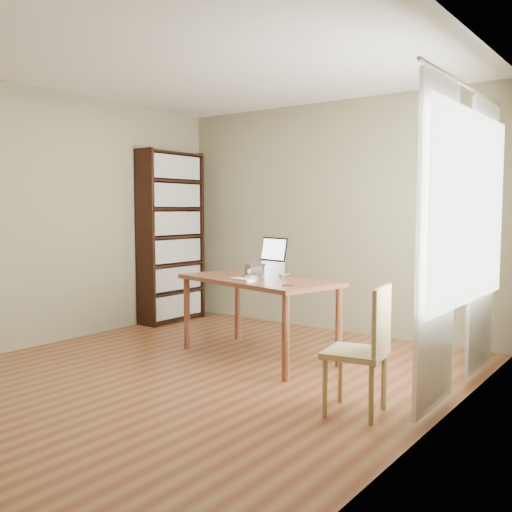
% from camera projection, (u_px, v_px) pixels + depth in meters
% --- Properties ---
extents(room, '(4.04, 4.54, 2.64)m').
position_uv_depth(room, '(200.00, 220.00, 4.69)').
color(room, '#602C19').
rests_on(room, ground).
extents(bookshelf, '(0.30, 0.90, 2.10)m').
position_uv_depth(bookshelf, '(171.00, 237.00, 7.05)').
color(bookshelf, black).
rests_on(bookshelf, ground).
extents(curtains, '(0.03, 1.90, 2.25)m').
position_uv_depth(curtains, '(462.00, 239.00, 4.21)').
color(curtains, silver).
rests_on(curtains, ground).
extents(desk, '(1.67, 1.09, 0.75)m').
position_uv_depth(desk, '(258.00, 287.00, 5.31)').
color(desk, '#5E2C1B').
rests_on(desk, ground).
extents(laptop_stand, '(0.32, 0.25, 0.13)m').
position_uv_depth(laptop_stand, '(263.00, 268.00, 5.36)').
color(laptop_stand, silver).
rests_on(laptop_stand, desk).
extents(laptop, '(0.38, 0.35, 0.24)m').
position_uv_depth(laptop, '(267.00, 257.00, 5.40)').
color(laptop, silver).
rests_on(laptop, laptop_stand).
extents(keyboard, '(0.28, 0.17, 0.02)m').
position_uv_depth(keyboard, '(242.00, 279.00, 5.14)').
color(keyboard, silver).
rests_on(keyboard, desk).
extents(coaster, '(0.11, 0.11, 0.01)m').
position_uv_depth(coaster, '(288.00, 285.00, 4.79)').
color(coaster, '#51311C').
rests_on(coaster, desk).
extents(cat, '(0.24, 0.48, 0.15)m').
position_uv_depth(cat, '(268.00, 271.00, 5.37)').
color(cat, '#4C433C').
rests_on(cat, desk).
extents(chair, '(0.45, 0.45, 0.88)m').
position_uv_depth(chair, '(365.00, 346.00, 3.81)').
color(chair, tan).
rests_on(chair, ground).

